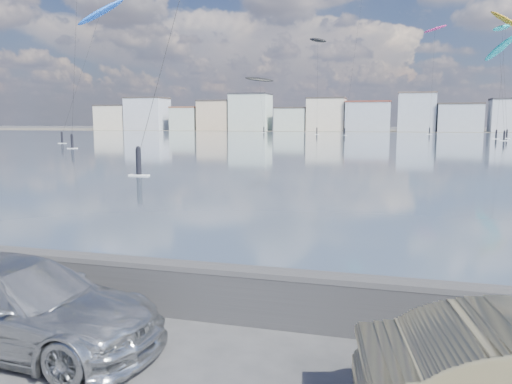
{
  "coord_description": "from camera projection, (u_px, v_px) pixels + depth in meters",
  "views": [
    {
      "loc": [
        3.63,
        -5.5,
        3.6
      ],
      "look_at": [
        1.0,
        4.0,
        2.2
      ],
      "focal_mm": 35.0,
      "sensor_mm": 36.0,
      "label": 1
    }
  ],
  "objects": [
    {
      "name": "kitesurfer_11",
      "position": [
        100.0,
        14.0,
        91.79
      ],
      "size": [
        8.73,
        16.99,
        26.62
      ],
      "color": "blue",
      "rests_on": "ground"
    },
    {
      "name": "kitesurfer_8",
      "position": [
        506.0,
        23.0,
        107.37
      ],
      "size": [
        7.25,
        11.66,
        28.15
      ],
      "color": "#BF8C19",
      "rests_on": "ground"
    },
    {
      "name": "bay_water",
      "position": [
        374.0,
        141.0,
        94.04
      ],
      "size": [
        500.0,
        177.0,
        0.0
      ],
      "primitive_type": "cube",
      "color": "#3B475C",
      "rests_on": "ground"
    },
    {
      "name": "seawall",
      "position": [
        185.0,
        286.0,
        9.21
      ],
      "size": [
        400.0,
        0.36,
        1.08
      ],
      "color": "#28282B",
      "rests_on": "ground"
    },
    {
      "name": "kitesurfer_5",
      "position": [
        435.0,
        31.0,
        145.93
      ],
      "size": [
        7.42,
        13.65,
        31.65
      ],
      "color": "#E5338C",
      "rests_on": "ground"
    },
    {
      "name": "kitesurfer_14",
      "position": [
        259.0,
        80.0,
        167.1
      ],
      "size": [
        10.15,
        11.34,
        18.97
      ],
      "color": "black",
      "rests_on": "ground"
    },
    {
      "name": "kitesurfer_13",
      "position": [
        318.0,
        41.0,
        143.74
      ],
      "size": [
        8.12,
        14.61,
        28.55
      ],
      "color": "black",
      "rests_on": "ground"
    },
    {
      "name": "kitesurfer_3",
      "position": [
        502.0,
        29.0,
        111.15
      ],
      "size": [
        6.6,
        13.25,
        25.93
      ],
      "color": "#19BFBF",
      "rests_on": "ground"
    },
    {
      "name": "kitesurfer_0",
      "position": [
        500.0,
        49.0,
        102.77
      ],
      "size": [
        6.5,
        18.58,
        21.3
      ],
      "color": "#19BFBF",
      "rests_on": "ground"
    },
    {
      "name": "car_silver",
      "position": [
        19.0,
        305.0,
        7.94
      ],
      "size": [
        4.91,
        2.15,
        1.4
      ],
      "primitive_type": "imported",
      "rotation": [
        0.0,
        0.0,
        1.53
      ],
      "color": "#B0B3B7",
      "rests_on": "ground"
    },
    {
      "name": "far_shore_strip",
      "position": [
        385.0,
        131.0,
        197.59
      ],
      "size": [
        500.0,
        60.0,
        0.0
      ],
      "primitive_type": "cube",
      "color": "#4C473D",
      "rests_on": "ground"
    },
    {
      "name": "far_buildings",
      "position": [
        389.0,
        115.0,
        183.04
      ],
      "size": [
        240.79,
        13.26,
        14.6
      ],
      "color": "beige",
      "rests_on": "ground"
    }
  ]
}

